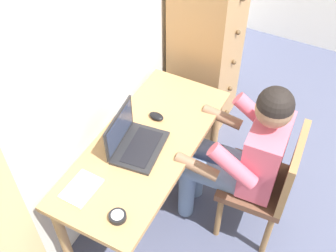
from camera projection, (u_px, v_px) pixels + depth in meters
name	position (u px, v px, depth m)	size (l,w,h in m)	color
wall_back	(124.00, 17.00, 2.42)	(4.80, 0.05, 2.50)	silver
desk	(146.00, 155.00, 2.51)	(1.30, 0.56, 0.73)	tan
dresser	(206.00, 54.00, 3.17)	(0.51, 0.46, 1.30)	tan
chair	(268.00, 182.00, 2.51)	(0.44, 0.42, 0.89)	brown
person_seated	(243.00, 153.00, 2.43)	(0.55, 0.60, 1.21)	#6B84AD
laptop	(133.00, 141.00, 2.37)	(0.37, 0.29, 0.24)	#232326
computer_mouse	(156.00, 116.00, 2.56)	(0.06, 0.10, 0.03)	black
desk_clock	(118.00, 216.00, 2.06)	(0.09, 0.09, 0.03)	black
notebook_pad	(81.00, 188.00, 2.19)	(0.21, 0.15, 0.01)	silver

